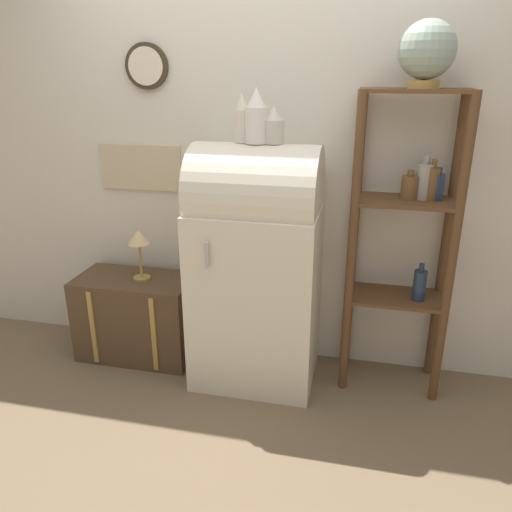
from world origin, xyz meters
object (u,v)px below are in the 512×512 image
Objects in this scene: refrigerator at (256,264)px; vase_left at (242,119)px; vase_center at (256,118)px; globe at (427,51)px; desk_lamp at (139,242)px; suitcase_trunk at (137,317)px; vase_right at (274,127)px.

refrigerator is 0.82m from vase_left.
vase_center is (-0.00, -0.00, 0.83)m from refrigerator.
globe is 0.96× the size of desk_lamp.
globe is 0.90m from vase_center.
globe is at bearing 3.61° from vase_left.
vase_center is at bearing -10.77° from vase_left.
refrigerator is 1.42m from globe.
refrigerator is 4.52× the size of globe.
desk_lamp is (-0.76, 0.05, 0.07)m from refrigerator.
globe reaches higher than suitcase_trunk.
vase_right is 1.11m from desk_lamp.
vase_center is at bearing -3.95° from desk_lamp.
refrigerator is 0.76m from desk_lamp.
globe is at bearing 0.73° from desk_lamp.
vase_center is at bearing -135.42° from refrigerator.
vase_center reaches higher than suitcase_trunk.
vase_center is at bearing -171.81° from vase_right.
vase_center is 0.87× the size of desk_lamp.
vase_center reaches higher than vase_left.
vase_center is (-0.83, -0.07, -0.32)m from globe.
desk_lamp is (-0.68, 0.04, -0.75)m from vase_left.
suitcase_trunk is at bearing -179.40° from globe.
suitcase_trunk is 1.55m from vase_right.
suitcase_trunk is 1.48m from vase_left.
desk_lamp is (-0.85, 0.04, -0.72)m from vase_right.
globe is (0.83, 0.07, 1.15)m from refrigerator.
desk_lamp is (-1.59, -0.02, -1.09)m from globe.
vase_left is at bearing 169.23° from vase_center.
globe reaches higher than vase_center.
vase_left is (-0.08, 0.01, 0.82)m from refrigerator.
globe is 1.11× the size of vase_center.
desk_lamp is at bearing -179.27° from globe.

